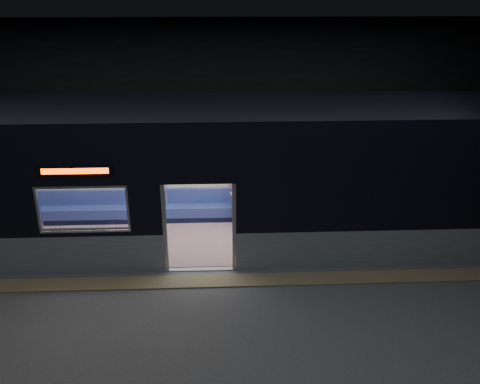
{
  "coord_description": "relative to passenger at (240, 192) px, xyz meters",
  "views": [
    {
      "loc": [
        0.42,
        -8.75,
        5.8
      ],
      "look_at": [
        0.92,
        2.3,
        1.34
      ],
      "focal_mm": 38.0,
      "sensor_mm": 36.0,
      "label": 1
    }
  ],
  "objects": [
    {
      "name": "metro_car",
      "position": [
        -0.98,
        -1.0,
        1.01
      ],
      "size": [
        18.0,
        3.04,
        3.35
      ],
      "color": "#8B99A5",
      "rests_on": "station_floor"
    },
    {
      "name": "station_envelope",
      "position": [
        -0.98,
        -3.55,
        2.83
      ],
      "size": [
        24.0,
        14.0,
        5.0
      ],
      "color": "black",
      "rests_on": "station_floor"
    },
    {
      "name": "tactile_strip",
      "position": [
        -0.98,
        -3.0,
        -0.82
      ],
      "size": [
        22.8,
        0.5,
        0.03
      ],
      "primitive_type": "cube",
      "color": "#8C7F59",
      "rests_on": "station_floor"
    },
    {
      "name": "station_floor",
      "position": [
        -0.98,
        -3.55,
        -0.84
      ],
      "size": [
        24.0,
        14.0,
        0.01
      ],
      "primitive_type": "cube",
      "color": "#47494C",
      "rests_on": "ground"
    },
    {
      "name": "handbag",
      "position": [
        0.01,
        -0.25,
        -0.14
      ],
      "size": [
        0.3,
        0.26,
        0.15
      ],
      "primitive_type": "cube",
      "rotation": [
        0.0,
        0.0,
        0.02
      ],
      "color": "black",
      "rests_on": "passenger"
    },
    {
      "name": "transit_map",
      "position": [
        3.14,
        0.31,
        0.67
      ],
      "size": [
        1.08,
        0.03,
        0.7
      ],
      "primitive_type": "cube",
      "color": "white",
      "rests_on": "metro_car"
    },
    {
      "name": "passenger",
      "position": [
        0.0,
        0.0,
        0.0
      ],
      "size": [
        0.43,
        0.74,
        1.45
      ],
      "rotation": [
        0.0,
        0.0,
        0.01
      ],
      "color": "black",
      "rests_on": "metro_car"
    }
  ]
}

